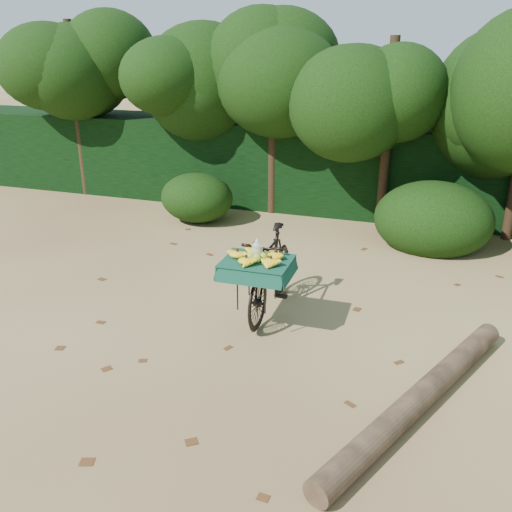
% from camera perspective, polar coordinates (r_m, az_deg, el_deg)
% --- Properties ---
extents(ground, '(80.00, 80.00, 0.00)m').
position_cam_1_polar(ground, '(6.33, 2.04, -10.15)').
color(ground, tan).
rests_on(ground, ground).
extents(vendor_bicycle, '(0.82, 1.88, 1.13)m').
position_cam_1_polar(vendor_bicycle, '(7.03, 1.51, -1.58)').
color(vendor_bicycle, black).
rests_on(vendor_bicycle, ground).
extents(fallen_log, '(1.58, 3.22, 0.25)m').
position_cam_1_polar(fallen_log, '(5.65, 16.99, -13.95)').
color(fallen_log, brown).
rests_on(fallen_log, ground).
extents(hedge_backdrop, '(26.00, 1.80, 1.80)m').
position_cam_1_polar(hedge_backdrop, '(11.83, 11.44, 9.01)').
color(hedge_backdrop, black).
rests_on(hedge_backdrop, ground).
extents(tree_row, '(14.50, 2.00, 4.00)m').
position_cam_1_polar(tree_row, '(10.99, 7.76, 14.16)').
color(tree_row, black).
rests_on(tree_row, ground).
extents(bush_clumps, '(8.80, 1.70, 0.90)m').
position_cam_1_polar(bush_clumps, '(9.95, 12.35, 4.02)').
color(bush_clumps, black).
rests_on(bush_clumps, ground).
extents(leaf_litter, '(7.00, 7.30, 0.01)m').
position_cam_1_polar(leaf_litter, '(6.87, 3.68, -7.46)').
color(leaf_litter, '#532F16').
rests_on(leaf_litter, ground).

